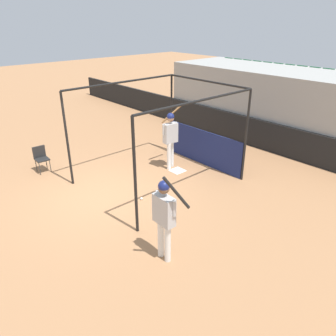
{
  "coord_description": "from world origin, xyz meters",
  "views": [
    {
      "loc": [
        7.33,
        -4.05,
        4.62
      ],
      "look_at": [
        1.56,
        1.12,
        1.04
      ],
      "focal_mm": 35.0,
      "sensor_mm": 36.0,
      "label": 1
    }
  ],
  "objects_px": {
    "player_batter": "(170,135)",
    "baseball": "(141,199)",
    "folding_chair": "(41,156)",
    "player_waiting": "(164,213)"
  },
  "relations": [
    {
      "from": "player_batter",
      "to": "baseball",
      "type": "relative_size",
      "value": 27.34
    },
    {
      "from": "folding_chair",
      "to": "baseball",
      "type": "height_order",
      "value": "folding_chair"
    },
    {
      "from": "player_batter",
      "to": "player_waiting",
      "type": "xyz_separation_m",
      "value": [
        3.31,
        -3.16,
        -0.04
      ]
    },
    {
      "from": "folding_chair",
      "to": "baseball",
      "type": "bearing_deg",
      "value": 111.52
    },
    {
      "from": "player_batter",
      "to": "folding_chair",
      "type": "bearing_deg",
      "value": 147.8
    },
    {
      "from": "player_batter",
      "to": "baseball",
      "type": "bearing_deg",
      "value": -146.62
    },
    {
      "from": "player_waiting",
      "to": "baseball",
      "type": "xyz_separation_m",
      "value": [
        -2.24,
        1.11,
        -1.08
      ]
    },
    {
      "from": "player_waiting",
      "to": "baseball",
      "type": "relative_size",
      "value": 28.13
    },
    {
      "from": "player_waiting",
      "to": "baseball",
      "type": "distance_m",
      "value": 2.73
    },
    {
      "from": "player_waiting",
      "to": "folding_chair",
      "type": "bearing_deg",
      "value": -177.06
    }
  ]
}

